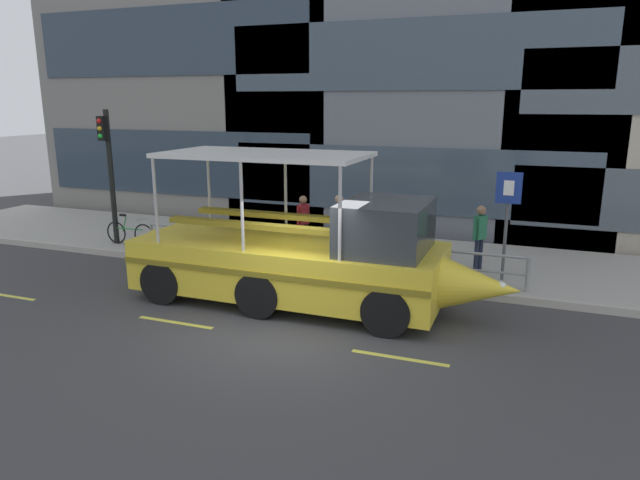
{
  "coord_description": "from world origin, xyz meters",
  "views": [
    {
      "loc": [
        4.42,
        -10.1,
        4.55
      ],
      "look_at": [
        -0.26,
        2.25,
        1.3
      ],
      "focal_mm": 31.96,
      "sensor_mm": 36.0,
      "label": 1
    }
  ],
  "objects_px": {
    "duck_tour_boat": "(308,258)",
    "traffic_light_pole": "(109,164)",
    "pedestrian_mid_right": "(303,218)",
    "pedestrian_mid_left": "(339,219)",
    "leaned_bicycle": "(130,233)",
    "parking_sign": "(507,208)",
    "pedestrian_near_bow": "(480,232)"
  },
  "relations": [
    {
      "from": "leaned_bicycle",
      "to": "pedestrian_mid_left",
      "type": "xyz_separation_m",
      "value": [
        6.45,
        1.11,
        0.7
      ]
    },
    {
      "from": "duck_tour_boat",
      "to": "pedestrian_mid_left",
      "type": "height_order",
      "value": "duck_tour_boat"
    },
    {
      "from": "parking_sign",
      "to": "duck_tour_boat",
      "type": "bearing_deg",
      "value": -145.28
    },
    {
      "from": "duck_tour_boat",
      "to": "pedestrian_mid_left",
      "type": "xyz_separation_m",
      "value": [
        -0.48,
        3.58,
        0.17
      ]
    },
    {
      "from": "parking_sign",
      "to": "duck_tour_boat",
      "type": "relative_size",
      "value": 0.31
    },
    {
      "from": "duck_tour_boat",
      "to": "pedestrian_near_bow",
      "type": "relative_size",
      "value": 5.01
    },
    {
      "from": "leaned_bicycle",
      "to": "pedestrian_mid_right",
      "type": "distance_m",
      "value": 5.48
    },
    {
      "from": "pedestrian_mid_left",
      "to": "duck_tour_boat",
      "type": "bearing_deg",
      "value": -82.33
    },
    {
      "from": "parking_sign",
      "to": "pedestrian_mid_left",
      "type": "relative_size",
      "value": 1.52
    },
    {
      "from": "parking_sign",
      "to": "pedestrian_mid_right",
      "type": "height_order",
      "value": "parking_sign"
    },
    {
      "from": "pedestrian_mid_left",
      "to": "pedestrian_mid_right",
      "type": "distance_m",
      "value": 1.15
    },
    {
      "from": "leaned_bicycle",
      "to": "pedestrian_mid_left",
      "type": "bearing_deg",
      "value": 9.78
    },
    {
      "from": "pedestrian_mid_right",
      "to": "parking_sign",
      "type": "bearing_deg",
      "value": -8.38
    },
    {
      "from": "traffic_light_pole",
      "to": "duck_tour_boat",
      "type": "distance_m",
      "value": 8.03
    },
    {
      "from": "traffic_light_pole",
      "to": "pedestrian_mid_left",
      "type": "distance_m",
      "value": 7.24
    },
    {
      "from": "pedestrian_near_bow",
      "to": "leaned_bicycle",
      "type": "bearing_deg",
      "value": -174.78
    },
    {
      "from": "duck_tour_boat",
      "to": "pedestrian_near_bow",
      "type": "height_order",
      "value": "duck_tour_boat"
    },
    {
      "from": "traffic_light_pole",
      "to": "pedestrian_mid_left",
      "type": "relative_size",
      "value": 2.31
    },
    {
      "from": "pedestrian_near_bow",
      "to": "pedestrian_mid_right",
      "type": "xyz_separation_m",
      "value": [
        -5.05,
        0.26,
        -0.05
      ]
    },
    {
      "from": "pedestrian_mid_right",
      "to": "leaned_bicycle",
      "type": "bearing_deg",
      "value": -167.24
    },
    {
      "from": "pedestrian_mid_left",
      "to": "leaned_bicycle",
      "type": "bearing_deg",
      "value": -170.22
    },
    {
      "from": "traffic_light_pole",
      "to": "pedestrian_mid_right",
      "type": "bearing_deg",
      "value": 11.81
    },
    {
      "from": "leaned_bicycle",
      "to": "pedestrian_mid_left",
      "type": "height_order",
      "value": "pedestrian_mid_left"
    },
    {
      "from": "pedestrian_mid_left",
      "to": "parking_sign",
      "type": "bearing_deg",
      "value": -9.33
    },
    {
      "from": "duck_tour_boat",
      "to": "traffic_light_pole",
      "type": "bearing_deg",
      "value": 161.95
    },
    {
      "from": "parking_sign",
      "to": "pedestrian_near_bow",
      "type": "height_order",
      "value": "parking_sign"
    },
    {
      "from": "leaned_bicycle",
      "to": "pedestrian_near_bow",
      "type": "distance_m",
      "value": 10.42
    },
    {
      "from": "traffic_light_pole",
      "to": "leaned_bicycle",
      "type": "distance_m",
      "value": 2.18
    },
    {
      "from": "parking_sign",
      "to": "pedestrian_near_bow",
      "type": "bearing_deg",
      "value": 138.15
    },
    {
      "from": "parking_sign",
      "to": "traffic_light_pole",
      "type": "bearing_deg",
      "value": -178.09
    },
    {
      "from": "traffic_light_pole",
      "to": "leaned_bicycle",
      "type": "height_order",
      "value": "traffic_light_pole"
    },
    {
      "from": "traffic_light_pole",
      "to": "parking_sign",
      "type": "bearing_deg",
      "value": 1.91
    }
  ]
}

